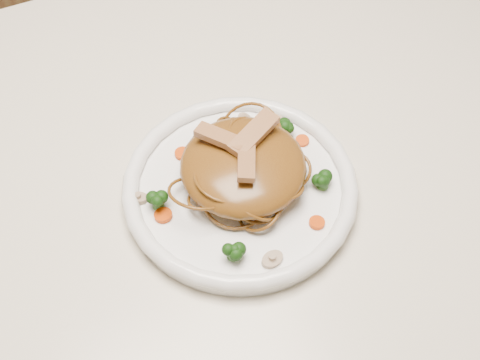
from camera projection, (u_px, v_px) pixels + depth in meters
name	position (u px, v px, depth m)	size (l,w,h in m)	color
table	(195.00, 210.00, 0.88)	(1.20, 0.80, 0.75)	beige
plate	(240.00, 191.00, 0.77)	(0.28, 0.28, 0.02)	white
noodle_mound	(243.00, 166.00, 0.75)	(0.15, 0.15, 0.05)	brown
chicken_a	(254.00, 134.00, 0.74)	(0.07, 0.02, 0.01)	#A1744C
chicken_b	(220.00, 138.00, 0.73)	(0.06, 0.02, 0.01)	#A1744C
chicken_c	(246.00, 160.00, 0.71)	(0.06, 0.02, 0.01)	#A1744C
broccoli_0	(286.00, 126.00, 0.80)	(0.02, 0.02, 0.03)	#153F0D
broccoli_1	(157.00, 198.00, 0.74)	(0.03, 0.03, 0.03)	#153F0D
broccoli_2	(233.00, 250.00, 0.70)	(0.02, 0.02, 0.03)	#153F0D
broccoli_3	(323.00, 180.00, 0.75)	(0.02, 0.02, 0.03)	#153F0D
carrot_0	(248.00, 129.00, 0.81)	(0.02, 0.02, 0.01)	#C74307
carrot_1	(163.00, 215.00, 0.74)	(0.02, 0.02, 0.01)	#C74307
carrot_2	(302.00, 141.00, 0.80)	(0.02, 0.02, 0.01)	#C74307
carrot_3	(182.00, 154.00, 0.79)	(0.02, 0.02, 0.01)	#C74307
carrot_4	(317.00, 223.00, 0.73)	(0.02, 0.02, 0.01)	#C74307
mushroom_0	(272.00, 259.00, 0.70)	(0.03, 0.03, 0.01)	tan
mushroom_1	(276.00, 122.00, 0.82)	(0.03, 0.03, 0.01)	tan
mushroom_2	(138.00, 198.00, 0.75)	(0.02, 0.02, 0.01)	tan
mushroom_3	(245.00, 120.00, 0.82)	(0.02, 0.02, 0.01)	tan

